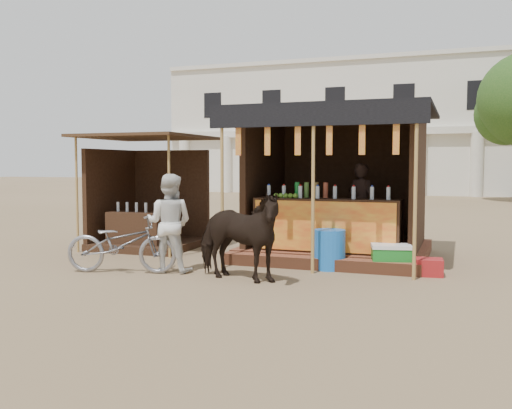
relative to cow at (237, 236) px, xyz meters
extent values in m
plane|color=#846B4C|center=(-0.08, -0.56, -0.69)|extent=(120.00, 120.00, 0.00)
cube|color=brown|center=(0.92, 2.94, -0.58)|extent=(3.40, 2.80, 0.22)
cube|color=brown|center=(0.92, 1.39, -0.59)|extent=(3.40, 0.35, 0.20)
cube|color=#372214|center=(0.92, 1.99, 0.01)|extent=(2.60, 0.55, 0.95)
cube|color=red|center=(0.92, 1.70, 0.01)|extent=(2.50, 0.02, 0.88)
cube|color=#372214|center=(0.92, 4.19, 0.78)|extent=(3.00, 0.12, 2.50)
cube|color=#372214|center=(-0.58, 2.94, 0.78)|extent=(0.12, 2.50, 2.50)
cube|color=#372214|center=(2.42, 2.94, 0.78)|extent=(0.12, 2.50, 2.50)
cube|color=black|center=(0.92, 2.74, 2.06)|extent=(3.60, 3.60, 0.06)
cube|color=black|center=(0.92, 0.96, 1.88)|extent=(3.60, 0.06, 0.36)
cylinder|color=tan|center=(-0.68, 0.99, 0.69)|extent=(0.06, 0.06, 2.75)
cylinder|color=tan|center=(0.92, 0.99, 0.69)|extent=(0.06, 0.06, 2.75)
cylinder|color=tan|center=(2.52, 0.99, 0.69)|extent=(0.06, 0.06, 2.75)
cube|color=red|center=(-0.38, 0.99, 1.51)|extent=(0.10, 0.02, 0.55)
cube|color=red|center=(0.14, 0.99, 1.51)|extent=(0.10, 0.02, 0.55)
cube|color=red|center=(0.66, 0.99, 1.51)|extent=(0.10, 0.02, 0.55)
cube|color=red|center=(1.18, 0.99, 1.51)|extent=(0.10, 0.02, 0.55)
cube|color=red|center=(1.70, 0.99, 1.51)|extent=(0.10, 0.02, 0.55)
cube|color=red|center=(2.22, 0.99, 1.51)|extent=(0.10, 0.02, 0.55)
imported|color=black|center=(1.37, 3.04, 0.32)|extent=(0.68, 0.58, 1.58)
cube|color=#372214|center=(-3.08, 2.64, -0.61)|extent=(2.00, 2.00, 0.15)
cube|color=#372214|center=(-3.08, 3.59, 0.36)|extent=(1.90, 0.10, 2.10)
cube|color=#372214|center=(-4.03, 2.64, 0.36)|extent=(0.10, 1.90, 2.10)
cube|color=#472D19|center=(-3.08, 2.54, 1.66)|extent=(2.40, 2.40, 0.06)
cylinder|color=tan|center=(-4.13, 1.59, 0.49)|extent=(0.05, 0.05, 2.35)
cylinder|color=tan|center=(-2.03, 1.59, 0.49)|extent=(0.05, 0.05, 2.35)
cube|color=#372214|center=(-3.08, 2.14, -0.29)|extent=(1.20, 0.50, 0.80)
imported|color=black|center=(0.00, 0.00, 0.00)|extent=(1.75, 1.07, 1.37)
imported|color=gray|center=(-2.03, -0.02, -0.21)|extent=(1.93, 1.08, 0.96)
imported|color=silver|center=(-1.33, 0.31, 0.12)|extent=(0.87, 0.72, 1.62)
cylinder|color=blue|center=(1.11, 1.44, -0.35)|extent=(0.58, 0.58, 0.68)
cube|color=maroon|center=(2.73, 1.44, -0.55)|extent=(0.45, 0.42, 0.27)
cube|color=#1B7C25|center=(2.12, 1.52, -0.49)|extent=(0.70, 0.55, 0.40)
cube|color=white|center=(2.12, 1.52, -0.26)|extent=(0.72, 0.57, 0.06)
cube|color=silver|center=(-2.08, 29.44, 3.31)|extent=(26.00, 7.00, 8.00)
cube|color=silver|center=(-2.08, 25.84, 3.01)|extent=(26.00, 0.50, 0.40)
cube|color=silver|center=(-2.08, 25.94, 7.36)|extent=(26.00, 0.30, 0.25)
cylinder|color=silver|center=(-14.08, 25.84, 1.11)|extent=(0.70, 0.70, 3.60)
cylinder|color=silver|center=(-11.08, 25.84, 1.11)|extent=(0.70, 0.70, 3.60)
cylinder|color=silver|center=(-8.08, 25.84, 1.11)|extent=(0.70, 0.70, 3.60)
cylinder|color=silver|center=(-5.08, 25.84, 1.11)|extent=(0.70, 0.70, 3.60)
cylinder|color=silver|center=(-2.08, 25.84, 1.11)|extent=(0.70, 0.70, 3.60)
cylinder|color=silver|center=(0.92, 25.84, 1.11)|extent=(0.70, 0.70, 3.60)
cylinder|color=silver|center=(3.92, 25.84, 1.11)|extent=(0.70, 0.70, 3.60)
sphere|color=#39561D|center=(5.12, 22.04, 3.51)|extent=(2.99, 2.99, 2.99)
camera|label=1|loc=(3.19, -7.98, 1.08)|focal=40.00mm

